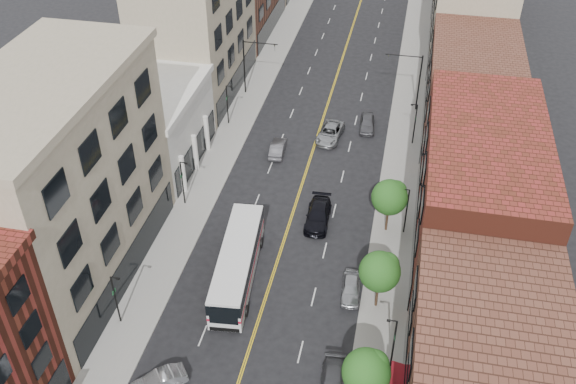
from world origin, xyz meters
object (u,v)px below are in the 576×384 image
Objects in this scene: car_lane_c at (367,123)px; car_lane_a at (318,215)px; car_parked_far at (351,288)px; car_lane_behind at (278,148)px; city_bus at (237,262)px; car_angle_b at (159,381)px; car_parked_mid at (333,384)px; car_lane_b at (330,133)px.

car_lane_a is at bearing -103.57° from car_lane_c.
car_parked_far is 22.73m from car_lane_behind.
car_parked_far is at bearing 114.85° from car_lane_behind.
car_lane_behind is (-0.87, 20.08, -1.20)m from city_bus.
car_angle_b is at bearing -139.96° from car_parked_far.
car_parked_far reaches higher than car_lane_behind.
car_lane_behind is (1.82, 32.29, 0.03)m from car_angle_b.
car_lane_behind is at bearing 138.17° from car_angle_b.
car_lane_behind is at bearing -146.36° from car_lane_c.
car_parked_mid is 34.65m from car_lane_b.
car_angle_b is 32.34m from car_lane_behind.
car_lane_c is (-1.55, 27.34, 0.04)m from car_parked_far.
car_parked_far is 0.97× the size of car_lane_behind.
car_parked_far is (12.65, 12.30, 0.03)m from car_angle_b.
city_bus is at bearing -111.82° from car_lane_c.
car_angle_b is at bearing -173.13° from car_parked_mid.
car_parked_mid is at bearing -92.53° from car_lane_c.
car_lane_b is 1.25× the size of car_lane_c.
city_bus is 2.33× the size of car_lane_a.
car_parked_far is at bearing -71.44° from car_lane_b.
car_parked_far is 27.39m from car_lane_c.
city_bus is 10.72m from car_lane_a.
car_parked_far is 10.01m from car_lane_a.
city_bus reaches higher than car_lane_c.
car_lane_c is (11.10, 39.65, 0.07)m from car_angle_b.
car_lane_behind reaches higher than car_angle_b.
car_parked_far is 0.74× the size of car_lane_a.
city_bus is 3.03× the size of car_lane_behind.
car_parked_mid is at bearing 61.98° from car_angle_b.
car_lane_c is at bearing 67.57° from city_bus.
car_lane_c reaches higher than car_angle_b.
city_bus is 2.96× the size of car_lane_c.
car_parked_mid is 0.86× the size of car_lane_b.
car_angle_b is 0.74× the size of car_lane_a.
car_lane_c reaches higher than car_lane_behind.
car_parked_far is at bearing 95.60° from car_angle_b.
car_parked_mid is 37.33m from car_lane_c.
car_lane_behind is at bearing 118.44° from car_lane_a.
car_lane_b reaches higher than car_parked_mid.
city_bus reaches higher than car_parked_mid.
car_parked_mid is (9.88, -9.86, -1.22)m from city_bus.
car_lane_behind is 11.84m from car_lane_c.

